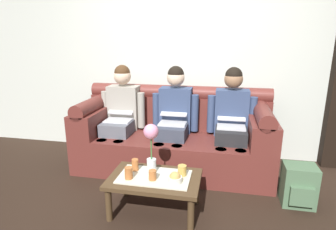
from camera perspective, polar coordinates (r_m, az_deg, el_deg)
The scene contains 14 objects.
ground_plane at distance 2.56m, azimuth -3.83°, elevation -21.37°, with size 14.00×14.00×0.00m, color black.
back_wall_patterned at distance 3.72m, azimuth 2.86°, elevation 14.13°, with size 6.00×0.12×2.90m, color silver.
couch at distance 3.39m, azimuth 1.25°, elevation -4.59°, with size 2.26×0.88×0.96m.
person_left at distance 3.48m, azimuth -9.56°, elevation 0.67°, with size 0.56×0.67×1.22m.
person_middle at distance 3.30m, azimuth 1.27°, elevation 0.09°, with size 0.56×0.67×1.22m.
person_right at distance 3.26m, azimuth 12.84°, elevation -0.52°, with size 0.56×0.67×1.22m.
coffee_table at distance 2.56m, azimuth -2.77°, elevation -13.48°, with size 0.81×0.52×0.35m.
flower_vase at distance 2.49m, azimuth -3.47°, elevation -5.37°, with size 0.13×0.13×0.45m.
snack_bowl at distance 2.42m, azimuth 1.44°, elevation -12.82°, with size 0.12×0.12×0.10m.
cup_near_left at distance 2.49m, azimuth -8.04°, elevation -11.65°, with size 0.07×0.07×0.11m, color #B26633.
cup_near_right at distance 2.62m, azimuth -6.74°, elevation -10.06°, with size 0.06×0.06×0.11m, color #B26633.
cup_far_center at distance 2.45m, azimuth -3.15°, elevation -12.16°, with size 0.07×0.07×0.09m, color #B26633.
cup_far_left at distance 2.53m, azimuth 2.92°, elevation -11.23°, with size 0.08×0.08×0.09m, color gold.
backpack_right at distance 2.96m, azimuth 25.16°, elevation -12.95°, with size 0.29×0.28×0.40m.
Camera 1 is at (0.56, -1.97, 1.53)m, focal length 29.82 mm.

